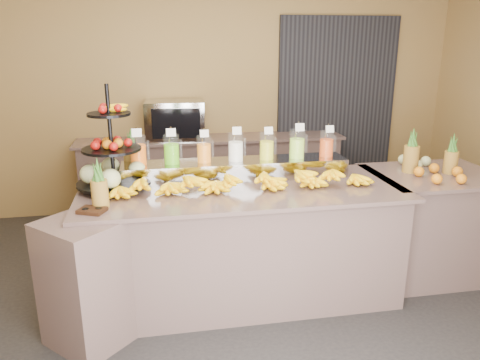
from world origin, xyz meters
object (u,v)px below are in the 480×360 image
object	(u,v)px
banana_heap	(242,179)
right_fruit_pile	(435,167)
pitcher_tray	(236,169)
fruit_stand	(117,162)
condiment_caddy	(92,210)
oven_warmer	(175,120)

from	to	relation	value
banana_heap	right_fruit_pile	world-z (taller)	right_fruit_pile
banana_heap	pitcher_tray	bearing A→B (deg)	89.45
pitcher_tray	fruit_stand	distance (m)	0.95
pitcher_tray	right_fruit_pile	bearing A→B (deg)	-8.21
fruit_stand	right_fruit_pile	world-z (taller)	fruit_stand
pitcher_tray	banana_heap	world-z (taller)	banana_heap
condiment_caddy	oven_warmer	xyz separation A→B (m)	(0.67, 2.28, 0.21)
pitcher_tray	oven_warmer	world-z (taller)	oven_warmer
pitcher_tray	fruit_stand	size ratio (longest dim) A/B	2.32
right_fruit_pile	pitcher_tray	bearing A→B (deg)	171.79
condiment_caddy	oven_warmer	bearing A→B (deg)	73.61
banana_heap	fruit_stand	bearing A→B (deg)	167.92
fruit_stand	right_fruit_pile	size ratio (longest dim) A/B	1.82
fruit_stand	condiment_caddy	xyz separation A→B (m)	(-0.15, -0.51, -0.19)
banana_heap	condiment_caddy	distance (m)	1.13
pitcher_tray	oven_warmer	size ratio (longest dim) A/B	2.82
pitcher_tray	right_fruit_pile	xyz separation A→B (m)	(1.66, -0.24, -0.00)
oven_warmer	fruit_stand	bearing A→B (deg)	-102.69
banana_heap	oven_warmer	bearing A→B (deg)	101.72
banana_heap	right_fruit_pile	bearing A→B (deg)	2.07
banana_heap	oven_warmer	world-z (taller)	oven_warmer
condiment_caddy	oven_warmer	distance (m)	2.39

